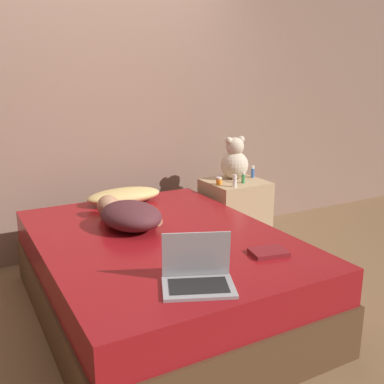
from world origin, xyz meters
TOP-DOWN VIEW (x-y plane):
  - ground_plane at (0.00, 0.00)m, footprint 12.00×12.00m
  - wall_back at (0.00, 1.28)m, footprint 8.00×0.06m
  - bed at (0.00, 0.00)m, footprint 1.49×2.00m
  - nightstand at (1.05, 0.71)m, footprint 0.50×0.47m
  - pillow at (0.06, 0.81)m, footprint 0.60×0.29m
  - person_lying at (-0.11, 0.25)m, footprint 0.45×0.66m
  - laptop at (-0.13, -0.72)m, footprint 0.41×0.36m
  - teddy_bear at (1.10, 0.79)m, footprint 0.25×0.25m
  - bottle_white at (0.93, 0.53)m, footprint 0.03×0.03m
  - bottle_orange at (0.86, 0.66)m, footprint 0.05×0.05m
  - bottle_green at (1.07, 0.61)m, footprint 0.03×0.03m
  - bottle_blue at (1.27, 0.74)m, footprint 0.03×0.03m
  - book at (0.41, -0.58)m, footprint 0.23×0.18m

SIDE VIEW (x-z plane):
  - ground_plane at x=0.00m, z-range 0.00..0.00m
  - bed at x=0.00m, z-range 0.00..0.53m
  - nightstand at x=1.05m, z-range 0.00..0.62m
  - book at x=0.41m, z-range 0.53..0.56m
  - laptop at x=-0.13m, z-range 0.47..0.72m
  - pillow at x=0.06m, z-range 0.53..0.65m
  - person_lying at x=-0.11m, z-range 0.53..0.71m
  - bottle_orange at x=0.86m, z-range 0.62..0.68m
  - bottle_green at x=1.07m, z-range 0.62..0.72m
  - bottle_white at x=0.93m, z-range 0.62..0.72m
  - bottle_blue at x=1.27m, z-range 0.62..0.73m
  - teddy_bear at x=1.10m, z-range 0.60..0.97m
  - wall_back at x=0.00m, z-range 0.00..2.60m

